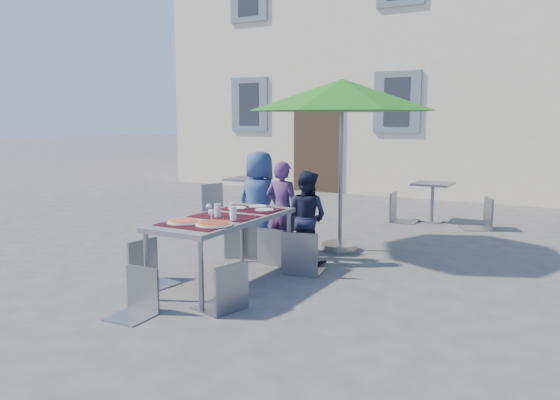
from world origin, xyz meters
The scene contains 23 objects.
ground centered at (0.00, 0.00, 0.00)m, with size 90.00×90.00×0.00m, color #48484B.
building centered at (0.00, 11.50, 4.85)m, with size 13.60×8.20×11.10m.
dining_table centered at (0.46, -0.05, 0.70)m, with size 0.80×1.85×0.76m.
pizza_near_left centered at (0.32, -0.56, 0.77)m, with size 0.35×0.35×0.03m.
pizza_near_right centered at (0.66, -0.51, 0.77)m, with size 0.37×0.37×0.03m.
glassware centered at (0.51, -0.12, 0.83)m, with size 0.49×0.43×0.15m.
place_settings centered at (0.45, 0.58, 0.76)m, with size 0.62×0.45×0.01m.
child_0 centered at (0.06, 1.34, 0.69)m, with size 0.68×0.44×1.39m, color #304B85.
child_1 centered at (0.48, 1.22, 0.64)m, with size 0.47×0.31×1.28m, color #553369.
child_2 centered at (0.85, 1.17, 0.59)m, with size 0.57×0.33×1.17m, color #171C34.
chair_0 centered at (0.00, 1.01, 0.60)m, with size 0.59×0.59×1.01m.
chair_1 centered at (0.55, 0.92, 0.52)m, with size 0.42×0.42×0.89m.
chair_2 centered at (1.05, 0.68, 0.58)m, with size 0.51×0.51×0.98m.
chair_3 centered at (-0.27, -0.47, 0.54)m, with size 0.45×0.45×0.92m.
chair_4 centered at (0.98, -0.78, 0.52)m, with size 0.49×0.49×0.90m.
chair_5 centered at (0.32, -1.28, 0.48)m, with size 0.39×0.39×0.84m.
patio_umbrella centered at (0.96, 2.01, 2.11)m, with size 2.54×2.54×2.34m.
cafe_table_0 centered at (-1.72, 3.77, 0.47)m, with size 0.66×0.66×0.70m.
bg_chair_l_0 centered at (-2.39, 3.68, 0.63)m, with size 0.62×0.62×1.06m.
bg_chair_r_0 centered at (-1.04, 3.59, 0.51)m, with size 0.52×0.52×0.88m.
cafe_table_1 centered at (1.55, 4.78, 0.46)m, with size 0.65×0.65×0.70m.
bg_chair_l_1 centered at (1.03, 4.51, 0.58)m, with size 0.47×0.47×0.99m.
bg_chair_r_1 centered at (2.43, 4.52, 0.59)m, with size 0.59×0.59×1.00m.
Camera 1 is at (3.88, -4.87, 1.81)m, focal length 35.00 mm.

